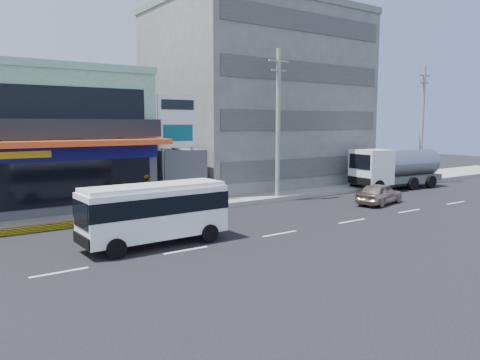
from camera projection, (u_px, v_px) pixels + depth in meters
name	position (u px, v px, depth m)	size (l,w,h in m)	color
ground	(280.00, 234.00, 22.00)	(120.00, 120.00, 0.00)	black
sidewalk	(247.00, 196.00, 32.55)	(70.00, 5.00, 0.30)	gray
shop_building	(30.00, 143.00, 28.26)	(12.40, 11.70, 8.00)	#47474C
concrete_building	(257.00, 101.00, 39.05)	(16.00, 12.00, 14.00)	gray
gap_structure	(165.00, 174.00, 31.52)	(3.00, 6.00, 3.50)	#47474C
satellite_dish	(172.00, 148.00, 30.49)	(1.50, 1.50, 0.15)	slate
billboard	(177.00, 127.00, 28.59)	(2.60, 0.18, 6.90)	gray
utility_pole_near	(278.00, 124.00, 30.82)	(1.60, 0.30, 10.00)	#999993
utility_pole_far	(422.00, 124.00, 39.97)	(1.60, 0.30, 10.00)	#999993
minibus	(155.00, 209.00, 19.79)	(6.27, 2.29, 2.61)	white
sedan	(379.00, 193.00, 30.06)	(1.63, 4.04, 1.38)	#C2A894
tanker_truck	(394.00, 168.00, 36.83)	(8.29, 3.21, 3.20)	white
motorcycle_rider	(149.00, 207.00, 24.37)	(2.00, 0.80, 2.53)	maroon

